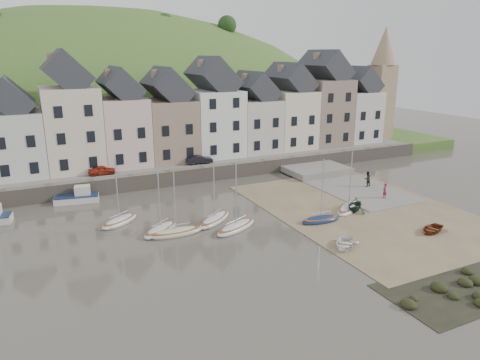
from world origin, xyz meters
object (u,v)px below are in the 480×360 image
person_red (385,191)px  car_left (102,170)px  sailboat_0 (161,229)px  rowboat_green (355,205)px  rowboat_red (432,229)px  car_right (199,159)px  rowboat_white (345,244)px  person_dark (367,179)px

person_red → car_left: bearing=-51.1°
sailboat_0 → rowboat_green: bearing=-10.0°
rowboat_red → car_left: car_left is taller
sailboat_0 → rowboat_green: sailboat_0 is taller
car_right → rowboat_white: bearing=-169.7°
rowboat_white → rowboat_green: 9.00m
person_red → car_left: size_ratio=0.52×
rowboat_white → person_red: size_ratio=1.82×
sailboat_0 → car_left: size_ratio=1.98×
person_dark → car_left: (-28.19, 13.46, 1.11)m
rowboat_white → person_dark: bearing=90.3°
car_right → car_left: bearing=94.0°
rowboat_green → rowboat_red: size_ratio=0.94×
sailboat_0 → car_right: 19.05m
person_dark → person_red: bearing=67.4°
sailboat_0 → rowboat_green: (18.99, -3.34, 0.51)m
rowboat_red → car_right: (-11.79, 26.75, 1.80)m
person_red → sailboat_0: bearing=-21.3°
rowboat_white → person_red: bearing=81.5°
rowboat_white → rowboat_green: rowboat_green is taller
rowboat_white → car_left: 29.98m
car_left → person_dark: bearing=-114.3°
car_left → sailboat_0: bearing=-170.6°
rowboat_white → person_red: 14.51m
rowboat_red → car_right: bearing=-173.1°
sailboat_0 → car_right: size_ratio=1.85×
sailboat_0 → person_red: bearing=-3.5°
rowboat_white → person_dark: person_dark is taller
person_red → rowboat_green: bearing=0.3°
sailboat_0 → rowboat_white: 15.95m
person_dark → rowboat_red: bearing=66.3°
rowboat_red → rowboat_white: bearing=-112.3°
rowboat_green → car_left: (-21.31, 19.54, 1.37)m
sailboat_0 → person_red: (24.61, -1.50, 0.69)m
rowboat_white → sailboat_0: bearing=-170.5°
car_left → car_right: (12.15, 0.00, 0.02)m
person_dark → rowboat_white: bearing=37.4°
rowboat_red → sailboat_0: bearing=-132.9°
car_left → car_right: size_ratio=0.93×
rowboat_red → car_left: (-23.94, 26.75, 1.78)m
sailboat_0 → person_dark: bearing=6.0°
car_right → person_red: bearing=-136.1°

